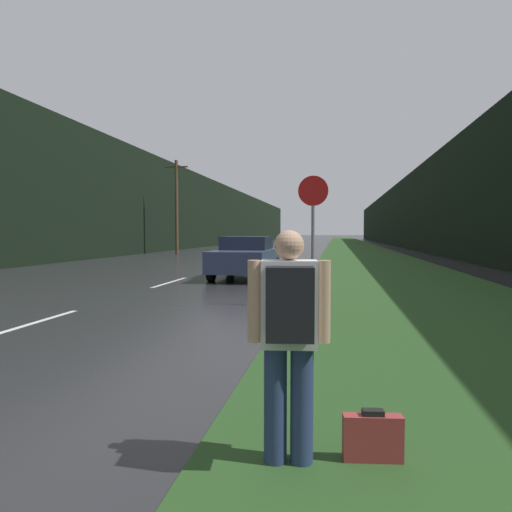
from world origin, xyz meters
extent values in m
cube|color=#26471E|center=(7.31, 40.00, 0.01)|extent=(6.00, 240.00, 0.02)
cube|color=silver|center=(0.00, 6.19, 0.00)|extent=(0.12, 3.00, 0.01)
cube|color=silver|center=(0.00, 13.19, 0.00)|extent=(0.12, 3.00, 0.01)
cube|color=silver|center=(0.00, 20.19, 0.00)|extent=(0.12, 3.00, 0.01)
cube|color=silver|center=(0.00, 27.19, 0.00)|extent=(0.12, 3.00, 0.01)
cube|color=silver|center=(0.00, 34.19, 0.00)|extent=(0.12, 3.00, 0.01)
cube|color=black|center=(-10.31, 50.00, 3.98)|extent=(2.00, 140.00, 7.97)
cube|color=black|center=(13.31, 50.00, 3.70)|extent=(2.00, 140.00, 7.41)
cylinder|color=#4C3823|center=(-6.61, 32.20, 3.53)|extent=(0.24, 0.24, 7.07)
cube|color=#4C3823|center=(-6.61, 32.20, 6.57)|extent=(1.80, 0.10, 0.10)
cylinder|color=slate|center=(4.82, 8.97, 1.09)|extent=(0.07, 0.07, 2.19)
cylinder|color=#B71414|center=(4.82, 8.97, 2.51)|extent=(0.64, 0.02, 0.64)
cylinder|color=navy|center=(4.91, 2.22, 0.42)|extent=(0.16, 0.16, 0.83)
cylinder|color=navy|center=(5.09, 2.24, 0.42)|extent=(0.16, 0.16, 0.83)
cube|color=white|center=(5.00, 2.23, 1.13)|extent=(0.41, 0.26, 0.60)
sphere|color=tan|center=(5.00, 2.23, 1.53)|extent=(0.21, 0.21, 0.21)
cylinder|color=tan|center=(4.76, 2.20, 1.15)|extent=(0.09, 0.09, 0.56)
cylinder|color=tan|center=(5.24, 2.26, 1.15)|extent=(0.09, 0.09, 0.56)
cube|color=black|center=(5.02, 2.04, 1.16)|extent=(0.33, 0.22, 0.48)
cube|color=#9E3333|center=(5.58, 2.35, 0.17)|extent=(0.42, 0.16, 0.34)
cube|color=black|center=(5.58, 2.35, 0.36)|extent=(0.16, 0.09, 0.04)
cube|color=#2D3856|center=(2.15, 15.02, 0.66)|extent=(1.88, 4.43, 0.71)
cube|color=#1B2134|center=(2.15, 15.24, 1.25)|extent=(1.60, 1.99, 0.47)
cylinder|color=black|center=(3.05, 13.65, 0.33)|extent=(0.20, 0.67, 0.67)
cylinder|color=black|center=(1.26, 13.65, 0.33)|extent=(0.20, 0.67, 0.67)
cylinder|color=black|center=(3.05, 16.40, 0.33)|extent=(0.20, 0.67, 0.67)
cylinder|color=black|center=(1.26, 16.40, 0.33)|extent=(0.20, 0.67, 0.67)
camera|label=1|loc=(5.31, -0.86, 1.62)|focal=32.00mm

